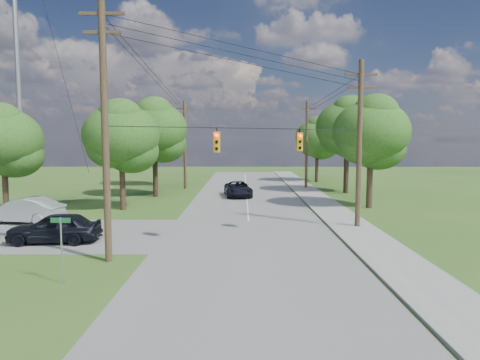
{
  "coord_description": "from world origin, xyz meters",
  "views": [
    {
      "loc": [
        1.57,
        -18.86,
        5.58
      ],
      "look_at": [
        1.44,
        5.0,
        3.34
      ],
      "focal_mm": 32.0,
      "sensor_mm": 36.0,
      "label": 1
    }
  ],
  "objects_px": {
    "car_cross_dark": "(55,228)",
    "car_cross_silver": "(24,210)",
    "pole_ne": "(359,142)",
    "car_main_north": "(238,189)",
    "pole_sw": "(105,125)",
    "pole_north_e": "(307,144)",
    "pole_north_w": "(185,144)"
  },
  "relations": [
    {
      "from": "pole_sw",
      "to": "car_main_north",
      "type": "xyz_separation_m",
      "value": [
        5.75,
        22.45,
        -5.46
      ]
    },
    {
      "from": "pole_north_e",
      "to": "car_cross_silver",
      "type": "bearing_deg",
      "value": -136.66
    },
    {
      "from": "car_cross_dark",
      "to": "car_cross_silver",
      "type": "distance_m",
      "value": 7.04
    },
    {
      "from": "car_cross_dark",
      "to": "car_cross_silver",
      "type": "height_order",
      "value": "car_cross_silver"
    },
    {
      "from": "pole_sw",
      "to": "pole_ne",
      "type": "bearing_deg",
      "value": 29.38
    },
    {
      "from": "car_cross_silver",
      "to": "pole_sw",
      "type": "bearing_deg",
      "value": 51.85
    },
    {
      "from": "pole_north_e",
      "to": "pole_ne",
      "type": "bearing_deg",
      "value": -90.0
    },
    {
      "from": "pole_sw",
      "to": "car_cross_silver",
      "type": "height_order",
      "value": "pole_sw"
    },
    {
      "from": "pole_ne",
      "to": "car_main_north",
      "type": "xyz_separation_m",
      "value": [
        -7.75,
        14.85,
        -4.7
      ]
    },
    {
      "from": "pole_sw",
      "to": "pole_ne",
      "type": "distance_m",
      "value": 15.51
    },
    {
      "from": "pole_ne",
      "to": "car_cross_silver",
      "type": "distance_m",
      "value": 22.44
    },
    {
      "from": "pole_ne",
      "to": "pole_north_w",
      "type": "xyz_separation_m",
      "value": [
        -13.9,
        22.0,
        -0.34
      ]
    },
    {
      "from": "car_cross_dark",
      "to": "pole_sw",
      "type": "bearing_deg",
      "value": 45.2
    },
    {
      "from": "pole_north_w",
      "to": "car_cross_silver",
      "type": "bearing_deg",
      "value": -111.21
    },
    {
      "from": "pole_north_e",
      "to": "pole_north_w",
      "type": "height_order",
      "value": "same"
    },
    {
      "from": "car_cross_dark",
      "to": "pole_ne",
      "type": "bearing_deg",
      "value": 99.4
    },
    {
      "from": "pole_ne",
      "to": "car_main_north",
      "type": "height_order",
      "value": "pole_ne"
    },
    {
      "from": "pole_ne",
      "to": "pole_north_e",
      "type": "bearing_deg",
      "value": 90.0
    },
    {
      "from": "pole_north_e",
      "to": "car_main_north",
      "type": "height_order",
      "value": "pole_north_e"
    },
    {
      "from": "car_cross_dark",
      "to": "car_main_north",
      "type": "relative_size",
      "value": 0.91
    },
    {
      "from": "pole_sw",
      "to": "car_cross_silver",
      "type": "bearing_deg",
      "value": 133.46
    },
    {
      "from": "pole_north_e",
      "to": "car_cross_silver",
      "type": "distance_m",
      "value": 30.45
    },
    {
      "from": "pole_north_w",
      "to": "car_main_north",
      "type": "height_order",
      "value": "pole_north_w"
    },
    {
      "from": "pole_north_w",
      "to": "car_cross_silver",
      "type": "distance_m",
      "value": 22.61
    },
    {
      "from": "pole_sw",
      "to": "car_cross_dark",
      "type": "distance_m",
      "value": 7.52
    },
    {
      "from": "pole_north_e",
      "to": "pole_north_w",
      "type": "bearing_deg",
      "value": 180.0
    },
    {
      "from": "pole_sw",
      "to": "pole_north_w",
      "type": "distance_m",
      "value": 29.62
    },
    {
      "from": "pole_north_w",
      "to": "car_main_north",
      "type": "distance_m",
      "value": 10.4
    },
    {
      "from": "car_cross_silver",
      "to": "car_main_north",
      "type": "distance_m",
      "value": 19.61
    },
    {
      "from": "pole_ne",
      "to": "car_cross_silver",
      "type": "bearing_deg",
      "value": 176.61
    },
    {
      "from": "pole_north_e",
      "to": "car_cross_dark",
      "type": "distance_m",
      "value": 31.75
    },
    {
      "from": "car_cross_dark",
      "to": "car_cross_silver",
      "type": "relative_size",
      "value": 0.93
    }
  ]
}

